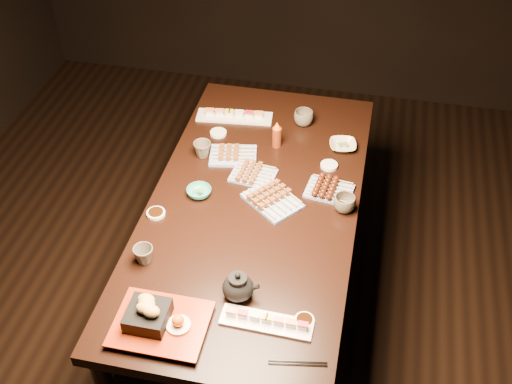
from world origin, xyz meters
TOP-DOWN VIEW (x-y plane):
  - ground at (0.00, 0.00)m, footprint 5.00×5.00m
  - dining_table at (0.03, 0.35)m, footprint 0.94×1.82m
  - sushi_platter_near at (0.22, -0.27)m, footprint 0.34×0.10m
  - sushi_platter_far at (-0.20, 0.96)m, footprint 0.39×0.15m
  - yakitori_plate_center at (-0.00, 0.52)m, footprint 0.21×0.16m
  - yakitori_plate_right at (0.11, 0.37)m, footprint 0.29×0.28m
  - yakitori_plate_left at (-0.13, 0.64)m, footprint 0.24×0.20m
  - tsukune_plate at (0.35, 0.49)m, footprint 0.22×0.17m
  - edamame_bowl_green at (-0.21, 0.35)m, footprint 0.13×0.13m
  - edamame_bowl_cream at (0.37, 0.82)m, footprint 0.15×0.15m
  - tempura_tray at (-0.15, -0.37)m, footprint 0.34×0.27m
  - teacup_near_left at (-0.31, -0.08)m, footprint 0.08×0.08m
  - teacup_mid_right at (0.42, 0.39)m, footprint 0.11×0.11m
  - teacup_far_left at (-0.27, 0.62)m, footprint 0.10×0.10m
  - teacup_far_right at (0.15, 0.97)m, footprint 0.11×0.11m
  - teapot at (0.09, -0.17)m, footprint 0.15×0.15m
  - condiment_bottle at (0.06, 0.77)m, footprint 0.05×0.05m
  - sauce_dish_west at (-0.36, 0.19)m, footprint 0.09×0.09m
  - sauce_dish_east at (0.32, 0.67)m, footprint 0.10×0.10m
  - sauce_dish_se at (0.35, -0.23)m, footprint 0.07×0.07m
  - sauce_dish_nw at (-0.24, 0.80)m, footprint 0.10×0.10m
  - chopsticks_near at (-0.18, -0.42)m, footprint 0.20×0.13m
  - chopsticks_se at (0.35, -0.41)m, footprint 0.20×0.05m

SIDE VIEW (x-z plane):
  - ground at x=0.00m, z-range 0.00..0.00m
  - dining_table at x=0.03m, z-range 0.00..0.75m
  - chopsticks_se at x=0.35m, z-range 0.75..0.76m
  - chopsticks_near at x=-0.18m, z-range 0.75..0.76m
  - sauce_dish_se at x=0.35m, z-range 0.75..0.76m
  - sauce_dish_east at x=0.32m, z-range 0.75..0.76m
  - sauce_dish_west at x=-0.36m, z-range 0.75..0.76m
  - sauce_dish_nw at x=-0.24m, z-range 0.75..0.76m
  - edamame_bowl_cream at x=0.37m, z-range 0.75..0.78m
  - edamame_bowl_green at x=-0.21m, z-range 0.75..0.78m
  - sushi_platter_near at x=0.22m, z-range 0.75..0.79m
  - sushi_platter_far at x=-0.20m, z-range 0.75..0.80m
  - yakitori_plate_center at x=0.00m, z-range 0.75..0.80m
  - tsukune_plate at x=0.35m, z-range 0.75..0.80m
  - yakitori_plate_left at x=-0.13m, z-range 0.75..0.81m
  - yakitori_plate_right at x=0.11m, z-range 0.75..0.81m
  - teacup_near_left at x=-0.31m, z-range 0.75..0.82m
  - teacup_mid_right at x=0.42m, z-range 0.75..0.82m
  - teacup_far_right at x=0.15m, z-range 0.75..0.83m
  - teacup_far_left at x=-0.27m, z-range 0.75..0.83m
  - teapot at x=0.09m, z-range 0.75..0.87m
  - tempura_tray at x=-0.15m, z-range 0.75..0.87m
  - condiment_bottle at x=0.06m, z-range 0.75..0.89m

